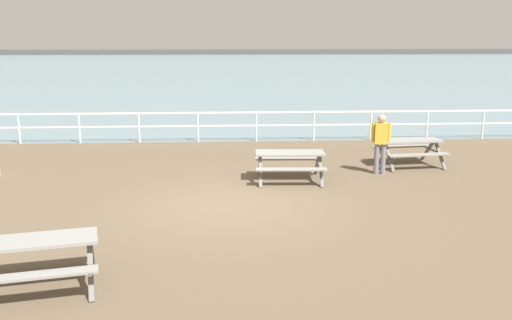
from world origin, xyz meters
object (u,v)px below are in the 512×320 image
Objects in this scene: picnic_table_near_left at (36,251)px; picnic_table_mid_centre at (410,146)px; visitor at (381,140)px; picnic_table_near_right at (290,159)px.

picnic_table_mid_centre is (8.31, 7.75, 0.00)m from picnic_table_near_left.
picnic_table_near_left is at bearing 142.47° from visitor.
picnic_table_near_left is 1.25× the size of visitor.
picnic_table_near_left is 1.11× the size of picnic_table_near_right.
picnic_table_mid_centre is at bearing 30.83° from picnic_table_near_left.
picnic_table_near_left and picnic_table_near_right have the same top height.
picnic_table_near_left is 11.36m from picnic_table_mid_centre.
visitor reaches higher than picnic_table_near_right.
visitor is (7.17, 6.79, 0.36)m from picnic_table_near_left.
picnic_table_near_left and picnic_table_mid_centre have the same top height.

